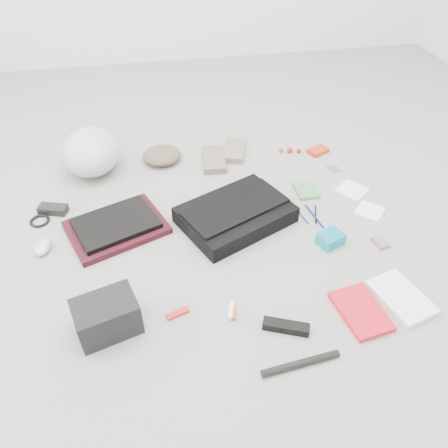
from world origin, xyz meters
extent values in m
plane|color=gray|center=(0.00, 0.00, 0.00)|extent=(4.00, 4.00, 0.00)
cube|color=black|center=(0.06, 0.07, 0.04)|extent=(0.54, 0.47, 0.07)
cube|color=black|center=(0.06, 0.07, 0.08)|extent=(0.48, 0.36, 0.01)
cube|color=#350C14|center=(-0.44, 0.10, 0.01)|extent=(0.46, 0.41, 0.03)
cube|color=black|center=(-0.44, 0.10, 0.04)|extent=(0.39, 0.34, 0.02)
ellipsoid|color=silver|center=(-0.55, 0.59, 0.10)|extent=(0.28, 0.35, 0.21)
ellipsoid|color=brown|center=(-0.21, 0.61, 0.03)|extent=(0.22, 0.21, 0.07)
cube|color=#76695C|center=(0.05, 0.54, 0.02)|extent=(0.13, 0.23, 0.03)
cube|color=gray|center=(0.17, 0.61, 0.02)|extent=(0.17, 0.24, 0.03)
cube|color=black|center=(-0.72, 0.28, 0.02)|extent=(0.13, 0.09, 0.03)
torus|color=black|center=(-0.77, 0.22, 0.01)|extent=(0.11, 0.11, 0.01)
ellipsoid|color=silver|center=(-0.73, 0.03, 0.02)|extent=(0.08, 0.11, 0.04)
cube|color=black|center=(-0.47, -0.40, 0.07)|extent=(0.23, 0.19, 0.13)
cube|color=red|center=(-0.24, -0.39, 0.01)|extent=(0.08, 0.05, 0.01)
cylinder|color=white|center=(-0.05, -0.41, 0.01)|extent=(0.04, 0.07, 0.02)
cylinder|color=#C55C15|center=(-0.05, -0.42, 0.01)|extent=(0.03, 0.06, 0.02)
cube|color=black|center=(0.11, -0.52, 0.02)|extent=(0.16, 0.10, 0.03)
cylinder|color=black|center=(0.12, -0.66, 0.01)|extent=(0.26, 0.05, 0.02)
cube|color=red|center=(0.39, -0.50, 0.01)|extent=(0.17, 0.23, 0.02)
cube|color=white|center=(0.56, -0.47, 0.01)|extent=(0.20, 0.25, 0.02)
cube|color=#4A8650|center=(0.44, 0.21, 0.01)|extent=(0.10, 0.13, 0.02)
cylinder|color=#193C9A|center=(0.36, 0.06, 0.00)|extent=(0.03, 0.14, 0.01)
cylinder|color=black|center=(0.42, 0.04, 0.00)|extent=(0.05, 0.12, 0.01)
cylinder|color=navy|center=(0.41, 0.03, 0.00)|extent=(0.03, 0.16, 0.01)
cube|color=#0984A2|center=(0.42, -0.14, 0.02)|extent=(0.12, 0.11, 0.05)
cube|color=#99677A|center=(0.62, -0.18, 0.01)|extent=(0.06, 0.08, 0.01)
cube|color=white|center=(0.65, 0.18, 0.00)|extent=(0.17, 0.17, 0.01)
cube|color=white|center=(0.67, 0.02, 0.00)|extent=(0.16, 0.16, 0.01)
sphere|color=#A53018|center=(0.42, 0.58, 0.01)|extent=(0.03, 0.03, 0.02)
sphere|color=#BA1E08|center=(0.46, 0.57, 0.01)|extent=(0.04, 0.04, 0.03)
sphere|color=#BD0C00|center=(0.51, 0.55, 0.01)|extent=(0.03, 0.03, 0.02)
cube|color=red|center=(0.61, 0.53, 0.01)|extent=(0.12, 0.10, 0.02)
cube|color=slate|center=(0.63, 0.37, 0.00)|extent=(0.06, 0.07, 0.00)
camera|label=1|loc=(-0.25, -1.34, 1.23)|focal=35.00mm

